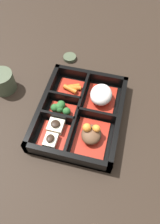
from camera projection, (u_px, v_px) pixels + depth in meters
The scene contains 10 objects.
ground_plane at pixel (80, 116), 0.66m from camera, with size 3.00×3.00×0.00m, color black.
bento_base at pixel (80, 116), 0.66m from camera, with size 0.30×0.24×0.01m.
bento_rim at pixel (79, 112), 0.65m from camera, with size 0.30×0.24×0.05m.
bowl_rice at pixel (101, 96), 0.66m from camera, with size 0.12×0.09×0.05m.
bowl_stew at pixel (91, 134), 0.60m from camera, with size 0.12×0.09×0.05m.
bowl_carrots at pixel (71, 88), 0.70m from camera, with size 0.08×0.08×0.02m.
bowl_greens at pixel (61, 108), 0.65m from camera, with size 0.05×0.08×0.03m.
bowl_tofu at pixel (54, 133), 0.61m from camera, with size 0.09×0.08×0.03m.
tea_cup at pixel (3, 81), 0.70m from camera, with size 0.08×0.08×0.07m.
sauce_dish at pixel (70, 57), 0.79m from camera, with size 0.05×0.05×0.01m.
Camera 1 is at (0.34, 0.09, 0.57)m, focal length 35.00 mm.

